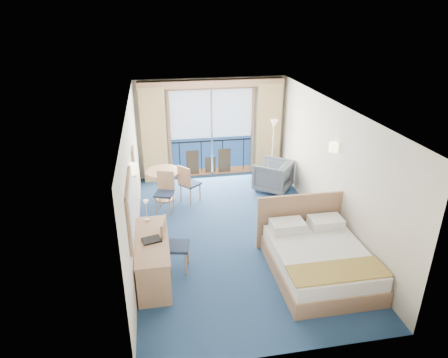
# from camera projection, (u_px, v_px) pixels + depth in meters

# --- Properties ---
(floor) EXTENTS (6.50, 6.50, 0.00)m
(floor) POSITION_uv_depth(u_px,v_px,m) (235.00, 233.00, 8.45)
(floor) COLOR navy
(floor) RESTS_ON ground
(room_walls) EXTENTS (4.04, 6.54, 2.72)m
(room_walls) POSITION_uv_depth(u_px,v_px,m) (236.00, 154.00, 7.74)
(room_walls) COLOR beige
(room_walls) RESTS_ON ground
(balcony_door) EXTENTS (2.36, 0.03, 2.52)m
(balcony_door) POSITION_uv_depth(u_px,v_px,m) (211.00, 136.00, 10.89)
(balcony_door) COLOR navy
(balcony_door) RESTS_ON room_walls
(curtain_left) EXTENTS (0.65, 0.22, 2.55)m
(curtain_left) POSITION_uv_depth(u_px,v_px,m) (154.00, 136.00, 10.45)
(curtain_left) COLOR tan
(curtain_left) RESTS_ON room_walls
(curtain_right) EXTENTS (0.65, 0.22, 2.55)m
(curtain_right) POSITION_uv_depth(u_px,v_px,m) (268.00, 130.00, 10.95)
(curtain_right) COLOR tan
(curtain_right) RESTS_ON room_walls
(pelmet) EXTENTS (3.80, 0.25, 0.18)m
(pelmet) POSITION_uv_depth(u_px,v_px,m) (212.00, 83.00, 10.20)
(pelmet) COLOR tan
(pelmet) RESTS_ON room_walls
(mirror) EXTENTS (0.05, 1.25, 0.95)m
(mirror) POSITION_uv_depth(u_px,v_px,m) (131.00, 209.00, 6.16)
(mirror) COLOR tan
(mirror) RESTS_ON room_walls
(wall_print) EXTENTS (0.04, 0.42, 0.52)m
(wall_print) POSITION_uv_depth(u_px,v_px,m) (134.00, 161.00, 7.89)
(wall_print) COLOR tan
(wall_print) RESTS_ON room_walls
(sconce_left) EXTENTS (0.18, 0.18, 0.18)m
(sconce_left) POSITION_uv_depth(u_px,v_px,m) (133.00, 169.00, 6.85)
(sconce_left) COLOR #FFE7B2
(sconce_left) RESTS_ON room_walls
(sconce_right) EXTENTS (0.18, 0.18, 0.18)m
(sconce_right) POSITION_uv_depth(u_px,v_px,m) (334.00, 147.00, 7.89)
(sconce_right) COLOR #FFE7B2
(sconce_right) RESTS_ON room_walls
(bed) EXTENTS (1.75, 2.09, 1.10)m
(bed) POSITION_uv_depth(u_px,v_px,m) (318.00, 258.00, 7.08)
(bed) COLOR tan
(bed) RESTS_ON ground
(nightstand) EXTENTS (0.38, 0.36, 0.50)m
(nightstand) POSITION_uv_depth(u_px,v_px,m) (317.00, 216.00, 8.59)
(nightstand) COLOR tan
(nightstand) RESTS_ON ground
(phone) EXTENTS (0.19, 0.15, 0.08)m
(phone) POSITION_uv_depth(u_px,v_px,m) (321.00, 205.00, 8.46)
(phone) COLOR white
(phone) RESTS_ON nightstand
(armchair) EXTENTS (1.20, 1.20, 0.79)m
(armchair) POSITION_uv_depth(u_px,v_px,m) (273.00, 176.00, 10.25)
(armchair) COLOR #3F454D
(armchair) RESTS_ON ground
(floor_lamp) EXTENTS (0.23, 0.23, 1.66)m
(floor_lamp) POSITION_uv_depth(u_px,v_px,m) (273.00, 135.00, 10.61)
(floor_lamp) COLOR silver
(floor_lamp) RESTS_ON ground
(desk) EXTENTS (0.57, 1.65, 0.77)m
(desk) POSITION_uv_depth(u_px,v_px,m) (154.00, 272.00, 6.53)
(desk) COLOR tan
(desk) RESTS_ON ground
(desk_chair) EXTENTS (0.52, 0.51, 1.02)m
(desk_chair) POSITION_uv_depth(u_px,v_px,m) (171.00, 242.00, 7.07)
(desk_chair) COLOR #1D2A45
(desk_chair) RESTS_ON ground
(folder) EXTENTS (0.36, 0.30, 0.03)m
(folder) POSITION_uv_depth(u_px,v_px,m) (152.00, 240.00, 6.75)
(folder) COLOR black
(folder) RESTS_ON desk
(desk_lamp) EXTENTS (0.11, 0.11, 0.40)m
(desk_lamp) POSITION_uv_depth(u_px,v_px,m) (146.00, 206.00, 7.25)
(desk_lamp) COLOR silver
(desk_lamp) RESTS_ON desk
(round_table) EXTENTS (0.85, 0.85, 0.76)m
(round_table) POSITION_uv_depth(u_px,v_px,m) (164.00, 178.00, 9.69)
(round_table) COLOR tan
(round_table) RESTS_ON ground
(table_chair_a) EXTENTS (0.58, 0.58, 0.95)m
(table_chair_a) POSITION_uv_depth(u_px,v_px,m) (188.00, 182.00, 9.56)
(table_chair_a) COLOR #1D2A45
(table_chair_a) RESTS_ON ground
(table_chair_b) EXTENTS (0.51, 0.52, 0.94)m
(table_chair_b) POSITION_uv_depth(u_px,v_px,m) (165.00, 189.00, 9.20)
(table_chair_b) COLOR #1D2A45
(table_chair_b) RESTS_ON ground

